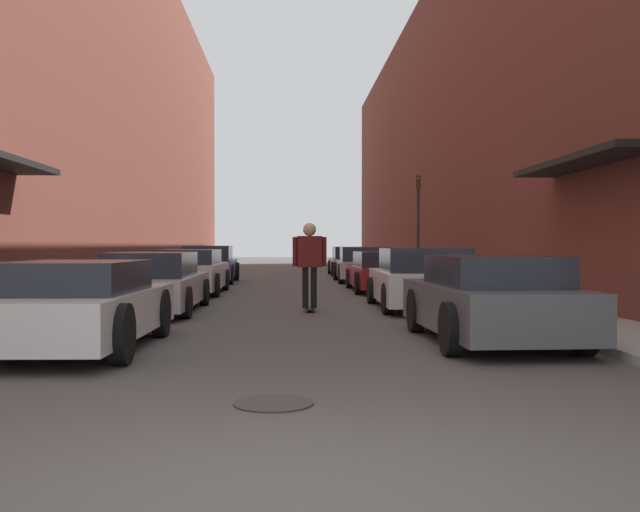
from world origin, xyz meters
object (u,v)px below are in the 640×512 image
Objects in this scene: parked_car_right_0 at (491,300)px; traffic_light at (418,217)px; skateboarder at (310,257)px; parked_car_right_2 at (382,272)px; parked_car_left_0 at (79,306)px; parked_car_left_1 at (154,283)px; parked_car_right_4 at (351,262)px; parked_car_left_2 at (190,272)px; parked_car_left_3 at (209,265)px; parked_car_right_1 at (422,280)px; parked_car_right_3 at (363,265)px; manhole_cover at (273,403)px.

traffic_light is (1.46, 13.57, 1.71)m from parked_car_right_0.
parked_car_right_2 is at bearing 69.61° from skateboarder.
parked_car_left_0 is 5.61m from parked_car_right_0.
parked_car_right_4 is at bearing 72.17° from parked_car_left_1.
parked_car_left_2 is 1.16× the size of parked_car_right_4.
parked_car_left_3 is at bearing 137.91° from parked_car_right_2.
parked_car_right_4 is at bearing 90.22° from parked_car_right_1.
parked_car_right_4 is at bearing 89.85° from parked_car_right_2.
parked_car_left_2 reaches higher than parked_car_right_2.
parked_car_left_2 is 7.94m from traffic_light.
parked_car_right_3 is (0.01, 5.44, 0.06)m from parked_car_right_2.
parked_car_left_3 is 6.64× the size of manhole_cover.
parked_car_right_0 is (5.63, -10.41, -0.01)m from parked_car_left_2.
skateboarder reaches higher than parked_car_right_3.
parked_car_right_4 is 26.26m from manhole_cover.
parked_car_right_0 is 11.22m from parked_car_right_2.
parked_car_left_0 is 6.20m from skateboarder.
parked_car_left_1 is 11.33m from traffic_light.
traffic_light is (1.50, 2.35, 1.74)m from parked_car_right_2.
parked_car_right_3 reaches higher than parked_car_left_2.
parked_car_left_0 is 5.34m from parked_car_left_1.
parked_car_left_3 is 0.99× the size of parked_car_right_2.
parked_car_right_4 is (0.03, 11.13, 0.05)m from parked_car_right_2.
skateboarder is (3.21, -0.05, 0.54)m from parked_car_left_1.
parked_car_right_3 is 6.06× the size of manhole_cover.
skateboarder is at bearing -97.80° from parked_car_right_4.
parked_car_right_4 is 9.06m from traffic_light.
parked_car_right_2 is at bearing -122.54° from traffic_light.
skateboarder is at bearing 86.17° from manhole_cover.
traffic_light is (1.47, -8.78, 1.69)m from parked_car_right_4.
parked_car_right_4 reaches higher than parked_car_left_1.
parked_car_right_4 is 5.93× the size of manhole_cover.
parked_car_right_3 reaches higher than parked_car_right_2.
parked_car_left_1 is 13.03m from parked_car_right_3.
parked_car_right_1 reaches higher than manhole_cover.
parked_car_right_1 is at bearing -89.58° from parked_car_right_3.
skateboarder is (3.19, 5.29, 0.55)m from parked_car_left_0.
parked_car_left_3 is at bearing 97.84° from manhole_cover.
parked_car_left_2 is at bearing 90.09° from parked_car_left_1.
parked_car_right_1 is (5.81, -10.97, -0.03)m from parked_car_left_3.
parked_car_right_2 is (5.56, 11.67, -0.01)m from parked_car_left_0.
parked_car_left_3 reaches higher than parked_car_right_3.
parked_car_right_0 is 1.12× the size of traffic_light.
parked_car_right_1 is 2.58m from skateboarder.
traffic_light reaches higher than parked_car_right_2.
parked_car_right_3 is 1.02× the size of parked_car_right_4.
skateboarder is at bearing -59.93° from parked_car_left_2.
parked_car_left_2 is 1.21× the size of parked_car_right_0.
parked_car_right_4 reaches higher than parked_car_right_0.
parked_car_right_0 is at bearing -89.97° from parked_car_right_4.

